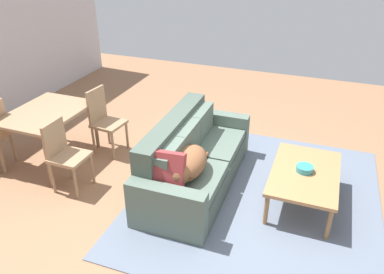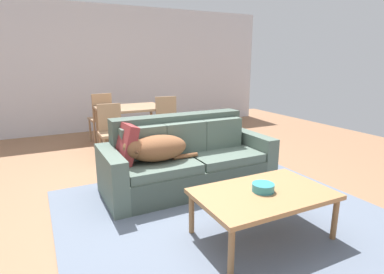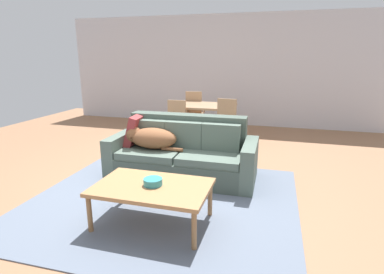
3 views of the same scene
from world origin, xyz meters
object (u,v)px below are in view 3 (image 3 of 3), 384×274
Objects in this scene: throw_pillow_by_left_arm at (135,130)px; bowl_on_coffee_table at (153,182)px; couch at (183,154)px; dog_on_left_cushion at (151,138)px; dining_chair_near_left at (175,121)px; dining_chair_near_right at (225,123)px; dining_table at (206,109)px; dining_chair_far_left at (194,110)px; coffee_table at (152,189)px.

throw_pillow_by_left_arm is 2.37× the size of bowl_on_coffee_table.
dog_on_left_cushion is (-0.45, -0.11, 0.24)m from couch.
dining_chair_near_right reaches higher than dining_chair_near_left.
dining_chair_far_left is at bearing 126.10° from dining_table.
bowl_on_coffee_table is at bearing -86.60° from couch.
couch reaches higher than throw_pillow_by_left_arm.
dining_chair_near_right is at bearing 85.01° from bowl_on_coffee_table.
dog_on_left_cushion is at bearing -167.28° from couch.
dining_chair_far_left reaches higher than dog_on_left_cushion.
coffee_table is 6.05× the size of bowl_on_coffee_table.
dining_table reaches higher than coffee_table.
dog_on_left_cushion is 1.35m from bowl_on_coffee_table.
coffee_table is (0.86, -1.38, -0.24)m from throw_pillow_by_left_arm.
dining_chair_near_left is 1.18m from dining_chair_far_left.
coffee_table is at bearing -58.14° from throw_pillow_by_left_arm.
dog_on_left_cushion is 0.91× the size of dining_chair_far_left.
dining_table is 1.20× the size of dining_chair_near_right.
couch is 1.36m from coffee_table.
couch is 1.55m from dining_chair_near_left.
dog_on_left_cushion is 0.98× the size of dining_chair_near_left.
dining_table is 0.79m from dining_chair_near_left.
dining_chair_near_left reaches higher than throw_pillow_by_left_arm.
dining_chair_near_left is at bearing 112.72° from couch.
dining_table is (0.31, 2.14, 0.09)m from dog_on_left_cushion.
dining_chair_far_left reaches higher than bowl_on_coffee_table.
couch is 2.07m from dining_table.
throw_pillow_by_left_arm is 1.63m from bowl_on_coffee_table.
dining_chair_far_left reaches higher than dining_table.
dining_table is (-0.25, 3.37, 0.20)m from bowl_on_coffee_table.
throw_pillow_by_left_arm reaches higher than bowl_on_coffee_table.
dining_chair_near_right is (1.11, 1.43, -0.11)m from throw_pillow_by_left_arm.
throw_pillow_by_left_arm is 0.49× the size of dining_chair_near_right.
dining_chair_near_left is (-0.62, 1.42, 0.17)m from couch.
dining_chair_near_left is (-0.71, 2.77, 0.11)m from coffee_table.
bowl_on_coffee_table is at bearing -66.60° from dog_on_left_cushion.
dog_on_left_cushion is at bearing -24.37° from throw_pillow_by_left_arm.
dining_chair_far_left reaches higher than throw_pillow_by_left_arm.
couch is 0.53m from dog_on_left_cushion.
dining_table is (0.62, 2.00, 0.04)m from throw_pillow_by_left_arm.
dog_on_left_cushion is 0.35m from throw_pillow_by_left_arm.
couch is 1.35m from bowl_on_coffee_table.
couch reaches higher than coffee_table.
dining_chair_far_left is (-0.41, 0.56, -0.14)m from dining_table.
bowl_on_coffee_table is 0.20× the size of dining_chair_far_left.
dog_on_left_cushion is 1.77m from dining_chair_near_right.
bowl_on_coffee_table reaches higher than coffee_table.
dog_on_left_cushion is at bearing -111.37° from dining_chair_near_right.
throw_pillow_by_left_arm is at bearing 154.83° from dog_on_left_cushion.
dog_on_left_cushion is 0.74× the size of coffee_table.
bowl_on_coffee_table is (0.01, 0.01, 0.08)m from coffee_table.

